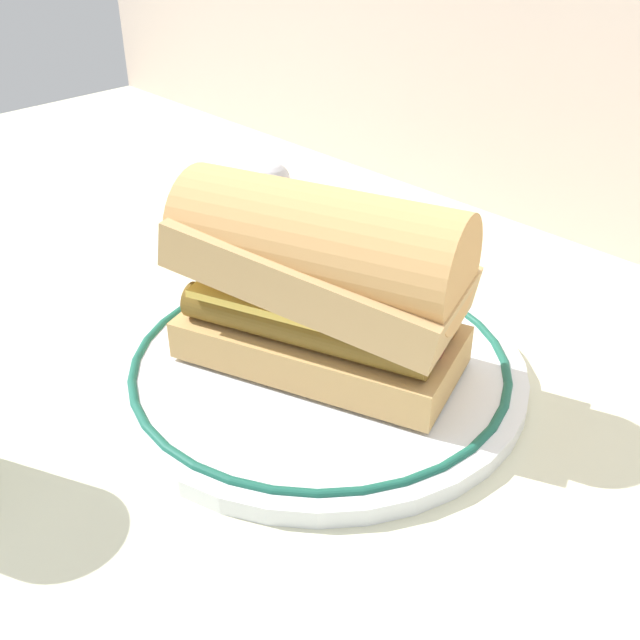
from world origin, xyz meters
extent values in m
plane|color=beige|center=(0.00, 0.00, 0.00)|extent=(1.50, 1.50, 0.00)
cylinder|color=white|center=(-0.03, 0.01, 0.01)|extent=(0.28, 0.28, 0.01)
torus|color=#195947|center=(-0.03, 0.01, 0.01)|extent=(0.25, 0.25, 0.01)
cube|color=tan|center=(-0.03, 0.01, 0.03)|extent=(0.20, 0.14, 0.03)
cylinder|color=brown|center=(-0.02, -0.02, 0.05)|extent=(0.16, 0.08, 0.02)
cylinder|color=brown|center=(-0.03, 0.01, 0.05)|extent=(0.16, 0.08, 0.02)
cylinder|color=brown|center=(-0.04, 0.03, 0.05)|extent=(0.16, 0.08, 0.02)
cube|color=#EFC64C|center=(-0.03, 0.01, 0.07)|extent=(0.17, 0.13, 0.01)
cube|color=tan|center=(-0.03, 0.01, 0.08)|extent=(0.20, 0.14, 0.06)
cylinder|color=tan|center=(-0.03, 0.01, 0.10)|extent=(0.20, 0.13, 0.07)
cylinder|color=white|center=(-0.19, 0.11, 0.03)|extent=(0.03, 0.03, 0.06)
sphere|color=silver|center=(-0.19, 0.11, 0.06)|extent=(0.03, 0.03, 0.03)
camera|label=1|loc=(0.28, -0.29, 0.31)|focal=43.40mm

